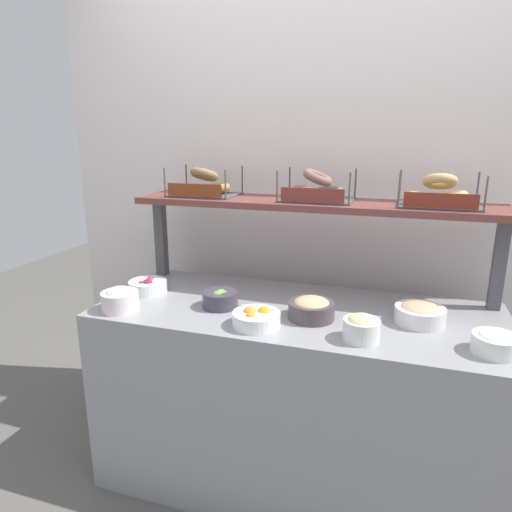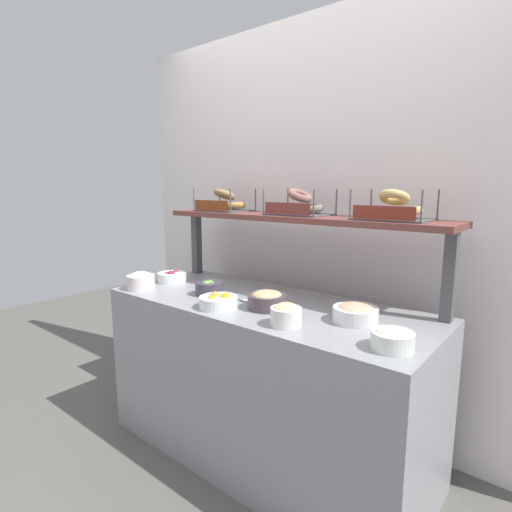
% 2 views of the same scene
% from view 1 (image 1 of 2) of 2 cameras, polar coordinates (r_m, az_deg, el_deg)
% --- Properties ---
extents(ground_plane, '(8.00, 8.00, 0.00)m').
position_cam_1_polar(ground_plane, '(2.42, 4.68, -25.67)').
color(ground_plane, '#595651').
extents(back_wall, '(2.91, 0.06, 2.40)m').
position_cam_1_polar(back_wall, '(2.40, 8.35, 5.87)').
color(back_wall, silver).
rests_on(back_wall, ground_plane).
extents(deli_counter, '(1.71, 0.70, 0.85)m').
position_cam_1_polar(deli_counter, '(2.17, 4.93, -17.14)').
color(deli_counter, gray).
rests_on(deli_counter, ground_plane).
extents(shelf_riser_left, '(0.05, 0.05, 0.40)m').
position_cam_1_polar(shelf_riser_left, '(2.44, -11.78, 2.25)').
color(shelf_riser_left, '#4C4C51').
rests_on(shelf_riser_left, deli_counter).
extents(shelf_riser_right, '(0.05, 0.05, 0.40)m').
position_cam_1_polar(shelf_riser_right, '(2.17, 28.08, -0.87)').
color(shelf_riser_right, '#4C4C51').
rests_on(shelf_riser_right, deli_counter).
extents(upper_shelf, '(1.67, 0.32, 0.03)m').
position_cam_1_polar(upper_shelf, '(2.12, 7.12, 6.47)').
color(upper_shelf, brown).
rests_on(upper_shelf, shelf_riser_left).
extents(bowl_beet_salad, '(0.18, 0.18, 0.07)m').
position_cam_1_polar(bowl_beet_salad, '(2.22, -13.35, -3.70)').
color(bowl_beet_salad, white).
rests_on(bowl_beet_salad, deli_counter).
extents(bowl_lox_spread, '(0.20, 0.20, 0.08)m').
position_cam_1_polar(bowl_lox_spread, '(1.93, 19.80, -6.72)').
color(bowl_lox_spread, silver).
rests_on(bowl_lox_spread, deli_counter).
extents(bowl_egg_salad, '(0.13, 0.13, 0.10)m').
position_cam_1_polar(bowl_egg_salad, '(1.72, 13.04, -8.68)').
color(bowl_egg_salad, white).
rests_on(bowl_egg_salad, deli_counter).
extents(bowl_veggie_mix, '(0.15, 0.15, 0.08)m').
position_cam_1_polar(bowl_veggie_mix, '(1.99, -4.51, -5.34)').
color(bowl_veggie_mix, '#3F3A48').
rests_on(bowl_veggie_mix, deli_counter).
extents(bowl_cream_cheese, '(0.16, 0.16, 0.08)m').
position_cam_1_polar(bowl_cream_cheese, '(1.78, 27.74, -9.51)').
color(bowl_cream_cheese, silver).
rests_on(bowl_cream_cheese, deli_counter).
extents(bowl_hummus, '(0.19, 0.19, 0.09)m').
position_cam_1_polar(bowl_hummus, '(1.87, 6.93, -6.48)').
color(bowl_hummus, '#493D42').
rests_on(bowl_hummus, deli_counter).
extents(bowl_scallion_spread, '(0.16, 0.16, 0.10)m').
position_cam_1_polar(bowl_scallion_spread, '(2.02, -16.63, -5.14)').
color(bowl_scallion_spread, white).
rests_on(bowl_scallion_spread, deli_counter).
extents(bowl_fruit_salad, '(0.19, 0.19, 0.08)m').
position_cam_1_polar(bowl_fruit_salad, '(1.80, 0.03, -7.78)').
color(bowl_fruit_salad, white).
rests_on(bowl_fruit_salad, deli_counter).
extents(serving_spoon_near_plate, '(0.18, 0.04, 0.01)m').
position_cam_1_polar(serving_spoon_near_plate, '(1.95, 1.18, -6.60)').
color(serving_spoon_near_plate, '#B7B7BC').
rests_on(serving_spoon_near_plate, deli_counter).
extents(bagel_basket_everything, '(0.32, 0.25, 0.15)m').
position_cam_1_polar(bagel_basket_everything, '(2.29, -6.51, 8.65)').
color(bagel_basket_everything, '#4C4C51').
rests_on(bagel_basket_everything, upper_shelf).
extents(bagel_basket_poppy, '(0.33, 0.26, 0.15)m').
position_cam_1_polar(bagel_basket_poppy, '(2.12, 7.58, 8.15)').
color(bagel_basket_poppy, '#4C4C51').
rests_on(bagel_basket_poppy, upper_shelf).
extents(bagel_basket_sesame, '(0.33, 0.25, 0.15)m').
position_cam_1_polar(bagel_basket_sesame, '(2.08, 21.83, 7.09)').
color(bagel_basket_sesame, '#4C4C51').
rests_on(bagel_basket_sesame, upper_shelf).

